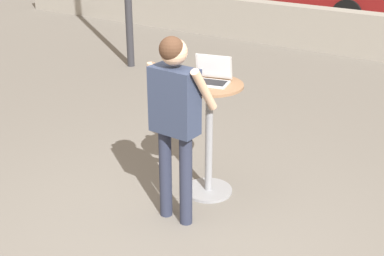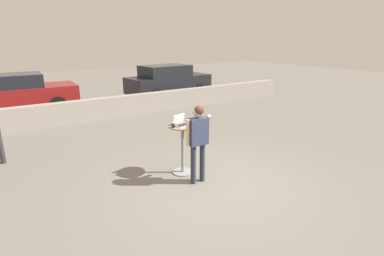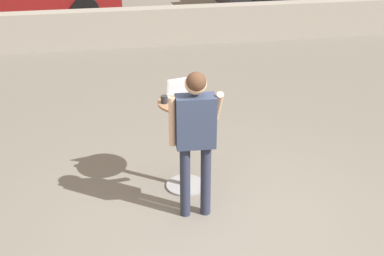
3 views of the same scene
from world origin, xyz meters
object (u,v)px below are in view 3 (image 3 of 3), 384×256
at_px(cafe_table, 186,137).
at_px(coffee_mug, 164,99).
at_px(standing_person, 196,128).
at_px(laptop, 184,95).

relative_size(cafe_table, coffee_mug, 10.65).
relative_size(cafe_table, standing_person, 0.67).
xyz_separation_m(cafe_table, coffee_mug, (-0.23, -0.01, 0.48)).
height_order(cafe_table, standing_person, standing_person).
height_order(laptop, standing_person, standing_person).
bearing_deg(standing_person, coffee_mug, 114.02).
bearing_deg(standing_person, cafe_table, 91.25).
distance_m(laptop, standing_person, 0.62).
relative_size(laptop, coffee_mug, 3.75).
bearing_deg(laptop, coffee_mug, -166.21).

